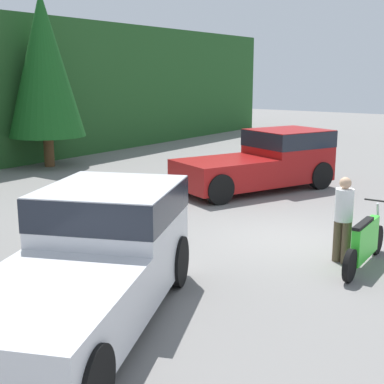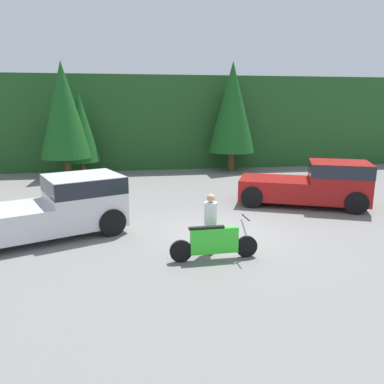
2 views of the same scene
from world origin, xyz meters
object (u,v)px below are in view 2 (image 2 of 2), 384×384
at_px(quad_atv, 72,191).
at_px(rider_person, 211,222).
at_px(pickup_truck_red, 316,182).
at_px(pickup_truck_second, 58,205).
at_px(dirt_bike, 214,243).

bearing_deg(quad_atv, rider_person, -81.95).
relative_size(pickup_truck_red, pickup_truck_second, 1.01).
bearing_deg(pickup_truck_red, rider_person, -117.63).
distance_m(pickup_truck_second, quad_atv, 4.49).
relative_size(quad_atv, rider_person, 1.26).
height_order(pickup_truck_red, rider_person, pickup_truck_red).
distance_m(pickup_truck_red, dirt_bike, 7.25).
xyz_separation_m(pickup_truck_second, quad_atv, (-0.26, 4.45, -0.53)).
xyz_separation_m(pickup_truck_red, pickup_truck_second, (-9.85, -2.15, -0.00)).
xyz_separation_m(pickup_truck_second, dirt_bike, (4.49, -2.72, -0.51)).
distance_m(pickup_truck_second, dirt_bike, 5.28).
bearing_deg(rider_person, pickup_truck_second, 166.26).
distance_m(dirt_bike, quad_atv, 8.60).
height_order(pickup_truck_second, rider_person, pickup_truck_second).
height_order(pickup_truck_red, quad_atv, pickup_truck_red).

